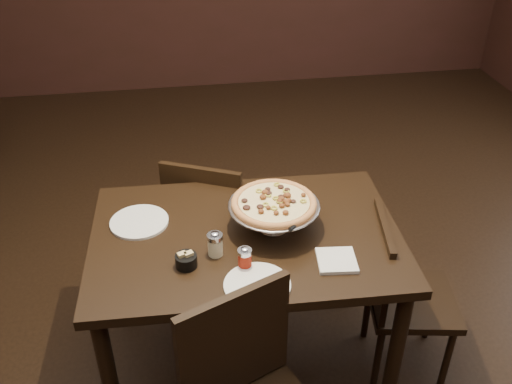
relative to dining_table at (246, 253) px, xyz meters
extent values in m
cube|color=black|center=(0.02, 0.01, -0.70)|extent=(6.00, 7.00, 0.02)
cube|color=black|center=(0.00, 0.00, 0.08)|extent=(1.30, 0.89, 0.04)
cylinder|color=black|center=(0.56, -0.38, -0.31)|extent=(0.06, 0.06, 0.75)
cylinder|color=black|center=(-0.56, 0.38, -0.31)|extent=(0.06, 0.06, 0.75)
cylinder|color=black|center=(0.58, 0.34, -0.31)|extent=(0.06, 0.06, 0.75)
cylinder|color=silver|center=(0.12, 0.02, 0.11)|extent=(0.13, 0.13, 0.01)
cylinder|color=silver|center=(0.12, 0.02, 0.16)|extent=(0.03, 0.03, 0.10)
cylinder|color=silver|center=(0.12, 0.02, 0.22)|extent=(0.09, 0.09, 0.01)
cylinder|color=#A8A7AD|center=(0.12, 0.02, 0.22)|extent=(0.37, 0.37, 0.01)
torus|color=#A8A7AD|center=(0.12, 0.02, 0.22)|extent=(0.38, 0.38, 0.01)
cylinder|color=#A86232|center=(0.12, 0.02, 0.23)|extent=(0.34, 0.34, 0.01)
torus|color=#A86232|center=(0.12, 0.02, 0.23)|extent=(0.35, 0.35, 0.03)
cylinder|color=tan|center=(0.12, 0.02, 0.24)|extent=(0.29, 0.29, 0.01)
cylinder|color=#FBF7C3|center=(-0.14, -0.11, 0.14)|extent=(0.06, 0.06, 0.08)
cylinder|color=silver|center=(-0.14, -0.11, 0.19)|extent=(0.06, 0.06, 0.02)
ellipsoid|color=silver|center=(-0.14, -0.11, 0.21)|extent=(0.03, 0.03, 0.01)
cylinder|color=maroon|center=(-0.03, -0.21, 0.14)|extent=(0.05, 0.05, 0.07)
cylinder|color=silver|center=(-0.03, -0.21, 0.18)|extent=(0.05, 0.05, 0.02)
ellipsoid|color=silver|center=(-0.03, -0.21, 0.20)|extent=(0.03, 0.03, 0.01)
cylinder|color=black|center=(-0.25, -0.17, 0.13)|extent=(0.08, 0.08, 0.05)
cube|color=#D7BE7C|center=(-0.27, -0.17, 0.14)|extent=(0.04, 0.03, 0.06)
cube|color=#D7BE7C|center=(-0.24, -0.17, 0.14)|extent=(0.04, 0.03, 0.06)
cube|color=white|center=(0.32, -0.23, 0.11)|extent=(0.16, 0.16, 0.02)
cylinder|color=white|center=(-0.43, 0.14, 0.11)|extent=(0.25, 0.25, 0.01)
cylinder|color=white|center=(0.00, -0.32, 0.11)|extent=(0.25, 0.25, 0.01)
cone|color=silver|center=(0.18, -0.13, 0.23)|extent=(0.14, 0.14, 0.00)
cylinder|color=black|center=(0.18, -0.13, 0.23)|extent=(0.08, 0.09, 0.02)
cube|color=black|center=(-0.08, 0.60, -0.27)|extent=(0.54, 0.54, 0.04)
cube|color=black|center=(-0.15, 0.44, -0.03)|extent=(0.38, 0.20, 0.42)
cylinder|color=black|center=(0.14, 0.68, -0.49)|extent=(0.03, 0.03, 0.40)
cylinder|color=black|center=(-0.16, 0.82, -0.49)|extent=(0.03, 0.03, 0.40)
cylinder|color=black|center=(0.00, 0.38, -0.49)|extent=(0.03, 0.03, 0.40)
cylinder|color=black|center=(-0.30, 0.52, -0.49)|extent=(0.03, 0.03, 0.40)
cube|color=black|center=(-0.11, -0.49, 0.01)|extent=(0.41, 0.20, 0.45)
cube|color=black|center=(0.74, -0.09, -0.30)|extent=(0.44, 0.44, 0.04)
cube|color=black|center=(0.57, -0.06, -0.07)|extent=(0.09, 0.38, 0.40)
cylinder|color=black|center=(0.87, -0.27, -0.50)|extent=(0.03, 0.03, 0.38)
cylinder|color=black|center=(0.92, 0.03, -0.50)|extent=(0.03, 0.03, 0.38)
cylinder|color=black|center=(0.56, -0.22, -0.50)|extent=(0.03, 0.03, 0.38)
cylinder|color=black|center=(0.62, 0.09, -0.50)|extent=(0.03, 0.03, 0.38)
camera|label=1|loc=(-0.25, -1.85, 1.53)|focal=40.00mm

